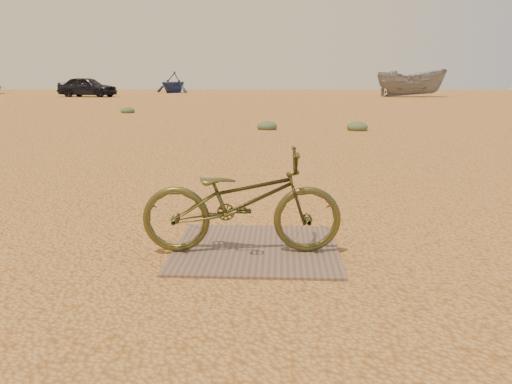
{
  "coord_description": "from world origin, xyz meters",
  "views": [
    {
      "loc": [
        0.46,
        -4.43,
        1.46
      ],
      "look_at": [
        0.25,
        -0.34,
        0.51
      ],
      "focal_mm": 35.0,
      "sensor_mm": 36.0,
      "label": 1
    }
  ],
  "objects_px": {
    "car": "(87,87)",
    "boat_mid_right": "(411,83)",
    "boat_far_left": "(173,82)",
    "plywood_board": "(256,249)",
    "bicycle": "(242,201)"
  },
  "relations": [
    {
      "from": "boat_far_left",
      "to": "boat_mid_right",
      "type": "xyz_separation_m",
      "value": [
        20.63,
        -9.37,
        0.02
      ]
    },
    {
      "from": "plywood_board",
      "to": "boat_mid_right",
      "type": "height_order",
      "value": "boat_mid_right"
    },
    {
      "from": "car",
      "to": "boat_far_left",
      "type": "relative_size",
      "value": 1.15
    },
    {
      "from": "plywood_board",
      "to": "boat_mid_right",
      "type": "distance_m",
      "value": 37.36
    },
    {
      "from": "boat_far_left",
      "to": "boat_mid_right",
      "type": "height_order",
      "value": "boat_mid_right"
    },
    {
      "from": "bicycle",
      "to": "boat_mid_right",
      "type": "relative_size",
      "value": 0.3
    },
    {
      "from": "bicycle",
      "to": "boat_mid_right",
      "type": "distance_m",
      "value": 37.47
    },
    {
      "from": "car",
      "to": "boat_mid_right",
      "type": "distance_m",
      "value": 25.11
    },
    {
      "from": "plywood_board",
      "to": "bicycle",
      "type": "relative_size",
      "value": 0.85
    },
    {
      "from": "bicycle",
      "to": "car",
      "type": "height_order",
      "value": "car"
    },
    {
      "from": "plywood_board",
      "to": "boat_mid_right",
      "type": "relative_size",
      "value": 0.26
    },
    {
      "from": "car",
      "to": "boat_mid_right",
      "type": "xyz_separation_m",
      "value": [
        25.08,
        1.28,
        0.29
      ]
    },
    {
      "from": "car",
      "to": "boat_mid_right",
      "type": "relative_size",
      "value": 0.82
    },
    {
      "from": "boat_mid_right",
      "to": "bicycle",
      "type": "bearing_deg",
      "value": 158.99
    },
    {
      "from": "boat_far_left",
      "to": "boat_mid_right",
      "type": "bearing_deg",
      "value": -3.86
    }
  ]
}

